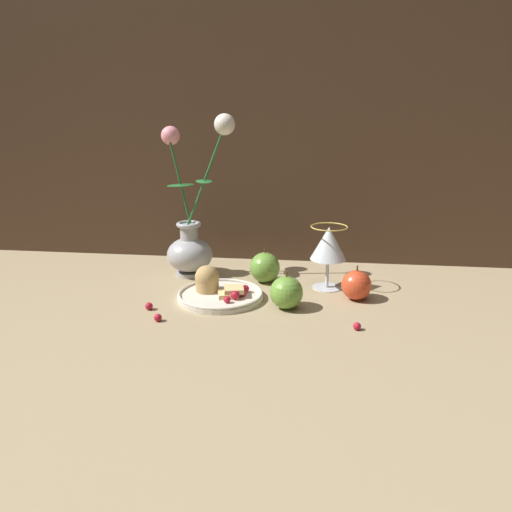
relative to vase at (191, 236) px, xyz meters
name	(u,v)px	position (x,y,z in m)	size (l,w,h in m)	color
ground_plane	(248,300)	(0.16, -0.16, -0.10)	(2.40, 2.40, 0.00)	#9E8966
wall_back	(265,26)	(0.16, 0.17, 0.50)	(2.40, 0.04, 1.20)	#422D1E
vase	(191,236)	(0.00, 0.00, 0.00)	(0.18, 0.11, 0.39)	#A3A3A8
plate_with_pastries	(217,291)	(0.09, -0.15, -0.08)	(0.19, 0.19, 0.07)	silver
wine_glass	(328,245)	(0.34, -0.06, 0.00)	(0.08, 0.08, 0.15)	silver
apple_beside_vase	(286,292)	(0.25, -0.19, -0.07)	(0.07, 0.07, 0.08)	#669938
apple_near_glass	(265,267)	(0.19, -0.03, -0.06)	(0.07, 0.07, 0.08)	#669938
apple_at_table_edge	(356,285)	(0.40, -0.12, -0.07)	(0.07, 0.07, 0.08)	#D14223
berry_near_plate	(149,306)	(-0.03, -0.24, -0.09)	(0.02, 0.02, 0.02)	#AD192D
berry_front_center	(158,318)	(0.00, -0.29, -0.09)	(0.02, 0.02, 0.02)	#AD192D
berry_by_glass_stem	(357,326)	(0.39, -0.28, -0.09)	(0.02, 0.02, 0.02)	#AD192D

